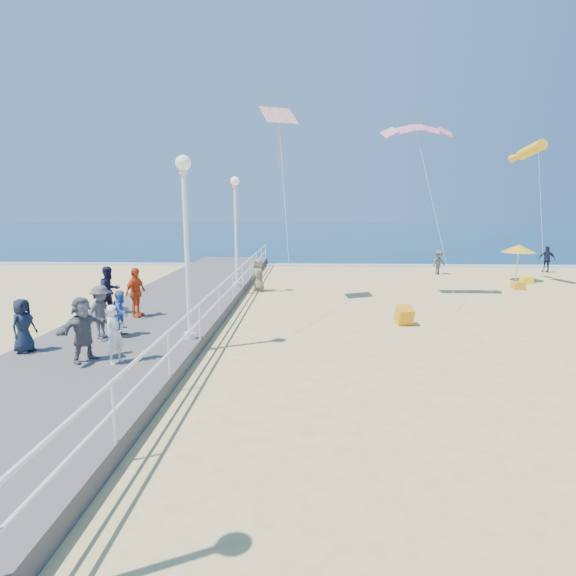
{
  "coord_description": "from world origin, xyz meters",
  "views": [
    {
      "loc": [
        -1.84,
        -12.83,
        4.29
      ],
      "look_at": [
        -2.5,
        2.0,
        1.6
      ],
      "focal_mm": 28.0,
      "sensor_mm": 36.0,
      "label": 1
    }
  ],
  "objects_px": {
    "spectator_5": "(83,329)",
    "beach_chair_right": "(526,280)",
    "lamp_post_far": "(236,220)",
    "beach_umbrella": "(519,249)",
    "woman_holding_toddler": "(115,334)",
    "box_kite": "(404,317)",
    "spectator_7": "(110,290)",
    "beach_walker_b": "(547,259)",
    "toddler_held": "(122,311)",
    "beach_walker_c": "(258,275)",
    "spectator_3": "(136,292)",
    "spectator_1": "(122,313)",
    "lamp_post_mid": "(186,229)",
    "beach_walker_a": "(439,262)",
    "beach_chair_left": "(518,286)",
    "spectator_2": "(101,312)",
    "spectator_4": "(23,326)"
  },
  "relations": [
    {
      "from": "spectator_3",
      "to": "spectator_7",
      "type": "height_order",
      "value": "spectator_3"
    },
    {
      "from": "toddler_held",
      "to": "beach_chair_right",
      "type": "height_order",
      "value": "toddler_held"
    },
    {
      "from": "beach_umbrella",
      "to": "beach_chair_right",
      "type": "distance_m",
      "value": 1.91
    },
    {
      "from": "beach_walker_b",
      "to": "beach_chair_left",
      "type": "bearing_deg",
      "value": 66.11
    },
    {
      "from": "spectator_1",
      "to": "spectator_7",
      "type": "height_order",
      "value": "spectator_7"
    },
    {
      "from": "lamp_post_far",
      "to": "spectator_4",
      "type": "xyz_separation_m",
      "value": [
        -4.14,
        -10.46,
        -2.52
      ]
    },
    {
      "from": "spectator_5",
      "to": "spectator_3",
      "type": "bearing_deg",
      "value": 35.34
    },
    {
      "from": "toddler_held",
      "to": "spectator_2",
      "type": "relative_size",
      "value": 0.59
    },
    {
      "from": "beach_walker_c",
      "to": "spectator_2",
      "type": "bearing_deg",
      "value": -58.86
    },
    {
      "from": "spectator_4",
      "to": "beach_chair_left",
      "type": "xyz_separation_m",
      "value": [
        18.74,
        12.42,
        -0.94
      ]
    },
    {
      "from": "spectator_7",
      "to": "toddler_held",
      "type": "bearing_deg",
      "value": -124.48
    },
    {
      "from": "spectator_5",
      "to": "beach_walker_a",
      "type": "bearing_deg",
      "value": -7.66
    },
    {
      "from": "box_kite",
      "to": "beach_chair_right",
      "type": "height_order",
      "value": "box_kite"
    },
    {
      "from": "toddler_held",
      "to": "spectator_7",
      "type": "distance_m",
      "value": 5.63
    },
    {
      "from": "spectator_2",
      "to": "beach_walker_c",
      "type": "relative_size",
      "value": 0.97
    },
    {
      "from": "woman_holding_toddler",
      "to": "box_kite",
      "type": "xyz_separation_m",
      "value": [
        8.37,
        5.59,
        -0.85
      ]
    },
    {
      "from": "beach_walker_a",
      "to": "beach_chair_left",
      "type": "relative_size",
      "value": 2.88
    },
    {
      "from": "lamp_post_mid",
      "to": "beach_chair_right",
      "type": "relative_size",
      "value": 9.67
    },
    {
      "from": "spectator_2",
      "to": "beach_chair_left",
      "type": "height_order",
      "value": "spectator_2"
    },
    {
      "from": "beach_walker_c",
      "to": "spectator_3",
      "type": "bearing_deg",
      "value": -65.28
    },
    {
      "from": "beach_walker_c",
      "to": "beach_umbrella",
      "type": "relative_size",
      "value": 0.78
    },
    {
      "from": "beach_walker_b",
      "to": "toddler_held",
      "type": "bearing_deg",
      "value": 55.88
    },
    {
      "from": "beach_walker_a",
      "to": "beach_chair_left",
      "type": "bearing_deg",
      "value": -94.19
    },
    {
      "from": "spectator_7",
      "to": "box_kite",
      "type": "relative_size",
      "value": 2.95
    },
    {
      "from": "beach_walker_c",
      "to": "box_kite",
      "type": "bearing_deg",
      "value": 4.21
    },
    {
      "from": "beach_walker_b",
      "to": "spectator_5",
      "type": "bearing_deg",
      "value": 54.51
    },
    {
      "from": "lamp_post_far",
      "to": "beach_chair_right",
      "type": "relative_size",
      "value": 9.67
    },
    {
      "from": "beach_chair_right",
      "to": "spectator_3",
      "type": "bearing_deg",
      "value": -151.09
    },
    {
      "from": "woman_holding_toddler",
      "to": "beach_umbrella",
      "type": "xyz_separation_m",
      "value": [
        17.01,
        15.86,
        0.76
      ]
    },
    {
      "from": "spectator_2",
      "to": "beach_walker_c",
      "type": "distance_m",
      "value": 10.61
    },
    {
      "from": "spectator_1",
      "to": "beach_chair_right",
      "type": "height_order",
      "value": "spectator_1"
    },
    {
      "from": "beach_umbrella",
      "to": "beach_chair_right",
      "type": "relative_size",
      "value": 3.89
    },
    {
      "from": "woman_holding_toddler",
      "to": "spectator_7",
      "type": "relative_size",
      "value": 0.85
    },
    {
      "from": "lamp_post_far",
      "to": "spectator_7",
      "type": "distance_m",
      "value": 7.49
    },
    {
      "from": "box_kite",
      "to": "beach_walker_c",
      "type": "bearing_deg",
      "value": 123.9
    },
    {
      "from": "spectator_5",
      "to": "beach_walker_c",
      "type": "xyz_separation_m",
      "value": [
        3.16,
        11.95,
        -0.41
      ]
    },
    {
      "from": "beach_umbrella",
      "to": "woman_holding_toddler",
      "type": "bearing_deg",
      "value": -137.0
    },
    {
      "from": "spectator_5",
      "to": "beach_chair_right",
      "type": "height_order",
      "value": "spectator_5"
    },
    {
      "from": "spectator_5",
      "to": "beach_chair_right",
      "type": "relative_size",
      "value": 3.04
    },
    {
      "from": "spectator_1",
      "to": "beach_chair_left",
      "type": "height_order",
      "value": "spectator_1"
    },
    {
      "from": "spectator_3",
      "to": "woman_holding_toddler",
      "type": "bearing_deg",
      "value": -150.38
    },
    {
      "from": "spectator_7",
      "to": "box_kite",
      "type": "bearing_deg",
      "value": -59.23
    },
    {
      "from": "spectator_5",
      "to": "lamp_post_far",
      "type": "bearing_deg",
      "value": 18.92
    },
    {
      "from": "spectator_5",
      "to": "box_kite",
      "type": "xyz_separation_m",
      "value": [
        9.25,
        5.47,
        -0.94
      ]
    },
    {
      "from": "beach_chair_right",
      "to": "beach_walker_c",
      "type": "bearing_deg",
      "value": -168.81
    },
    {
      "from": "beach_chair_left",
      "to": "beach_walker_b",
      "type": "bearing_deg",
      "value": 53.78
    },
    {
      "from": "spectator_4",
      "to": "spectator_5",
      "type": "height_order",
      "value": "spectator_5"
    },
    {
      "from": "spectator_7",
      "to": "beach_chair_left",
      "type": "relative_size",
      "value": 3.22
    },
    {
      "from": "spectator_1",
      "to": "beach_chair_left",
      "type": "bearing_deg",
      "value": -43.86
    },
    {
      "from": "beach_walker_b",
      "to": "box_kite",
      "type": "height_order",
      "value": "beach_walker_b"
    }
  ]
}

